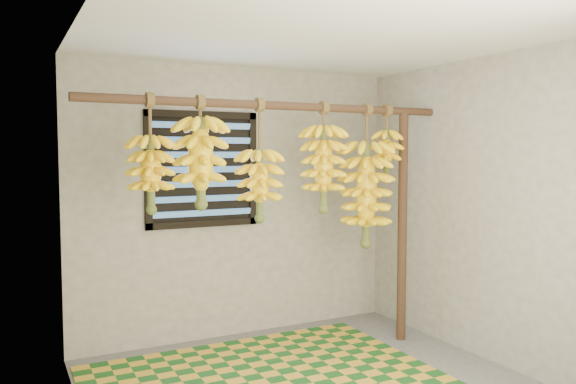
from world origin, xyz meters
TOP-DOWN VIEW (x-y plane):
  - ceiling at (0.00, 0.00)m, footprint 3.00×3.00m
  - wall_back at (0.00, 1.50)m, footprint 3.00×0.01m
  - wall_left at (-1.50, 0.00)m, footprint 0.01×3.00m
  - wall_right at (1.50, 0.00)m, footprint 0.01×3.00m
  - window at (-0.35, 1.48)m, footprint 1.00×0.04m
  - hanging_pole at (0.00, 0.70)m, footprint 3.00×0.06m
  - support_post at (1.20, 0.70)m, footprint 0.08×0.08m
  - banana_bunch_a at (-0.98, 0.70)m, footprint 0.32×0.32m
  - banana_bunch_b at (-0.63, 0.70)m, footprint 0.35×0.35m
  - banana_bunch_c at (-0.16, 0.70)m, footprint 0.34×0.34m
  - banana_bunch_d at (0.40, 0.70)m, footprint 0.35×0.35m
  - banana_bunch_e at (0.81, 0.70)m, footprint 0.42×0.42m
  - banana_bunch_f at (1.02, 0.70)m, footprint 0.26×0.26m

SIDE VIEW (x-z plane):
  - support_post at x=1.20m, z-range 0.00..2.00m
  - wall_back at x=0.00m, z-range 0.00..2.40m
  - wall_left at x=-1.50m, z-range 0.00..2.40m
  - wall_right at x=1.50m, z-range 0.00..2.40m
  - banana_bunch_e at x=0.81m, z-range 0.70..1.89m
  - banana_bunch_c at x=-0.16m, z-range 0.94..1.86m
  - banana_bunch_a at x=-0.98m, z-range 1.09..1.91m
  - window at x=-0.35m, z-range 1.00..2.00m
  - banana_bunch_d at x=0.40m, z-range 1.08..1.96m
  - banana_bunch_b at x=-0.63m, z-range 1.17..1.97m
  - banana_bunch_f at x=1.02m, z-range 1.33..1.95m
  - hanging_pole at x=0.00m, z-range 1.97..2.03m
  - ceiling at x=0.00m, z-range 2.40..2.41m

